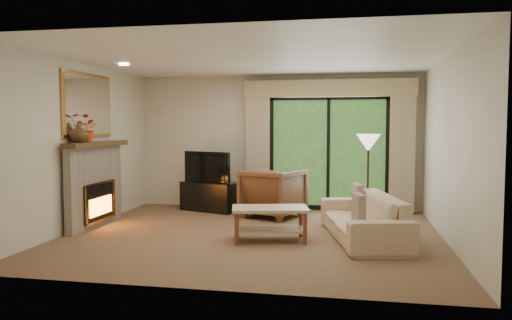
% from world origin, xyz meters
% --- Properties ---
extents(floor, '(5.50, 5.50, 0.00)m').
position_xyz_m(floor, '(0.00, 0.00, 0.00)').
color(floor, brown).
rests_on(floor, ground).
extents(ceiling, '(5.50, 5.50, 0.00)m').
position_xyz_m(ceiling, '(0.00, 0.00, 2.60)').
color(ceiling, white).
rests_on(ceiling, ground).
extents(wall_back, '(5.00, 0.00, 5.00)m').
position_xyz_m(wall_back, '(0.00, 2.50, 1.30)').
color(wall_back, beige).
rests_on(wall_back, ground).
extents(wall_front, '(5.00, 0.00, 5.00)m').
position_xyz_m(wall_front, '(0.00, -2.50, 1.30)').
color(wall_front, beige).
rests_on(wall_front, ground).
extents(wall_left, '(0.00, 5.00, 5.00)m').
position_xyz_m(wall_left, '(-2.75, 0.00, 1.30)').
color(wall_left, beige).
rests_on(wall_left, ground).
extents(wall_right, '(0.00, 5.00, 5.00)m').
position_xyz_m(wall_right, '(2.75, 0.00, 1.30)').
color(wall_right, beige).
rests_on(wall_right, ground).
extents(fireplace, '(0.24, 1.70, 1.37)m').
position_xyz_m(fireplace, '(-2.63, 0.20, 0.69)').
color(fireplace, gray).
rests_on(fireplace, floor).
extents(mirror, '(0.07, 1.45, 1.02)m').
position_xyz_m(mirror, '(-2.71, 0.20, 1.95)').
color(mirror, gold).
rests_on(mirror, wall_left).
extents(sliding_door, '(2.26, 0.10, 2.16)m').
position_xyz_m(sliding_door, '(1.00, 2.45, 1.10)').
color(sliding_door, black).
rests_on(sliding_door, floor).
extents(curtain_left, '(0.45, 0.18, 2.35)m').
position_xyz_m(curtain_left, '(-0.35, 2.34, 1.20)').
color(curtain_left, tan).
rests_on(curtain_left, floor).
extents(curtain_right, '(0.45, 0.18, 2.35)m').
position_xyz_m(curtain_right, '(2.35, 2.34, 1.20)').
color(curtain_right, tan).
rests_on(curtain_right, floor).
extents(cornice, '(3.20, 0.24, 0.32)m').
position_xyz_m(cornice, '(1.00, 2.36, 2.32)').
color(cornice, tan).
rests_on(cornice, wall_back).
extents(media_console, '(1.20, 0.83, 0.55)m').
position_xyz_m(media_console, '(-1.20, 1.95, 0.27)').
color(media_console, black).
rests_on(media_console, floor).
extents(tv, '(1.00, 0.47, 0.59)m').
position_xyz_m(tv, '(-1.20, 1.95, 0.84)').
color(tv, black).
rests_on(tv, media_console).
extents(armchair, '(1.22, 1.24, 0.87)m').
position_xyz_m(armchair, '(0.08, 1.53, 0.43)').
color(armchair, brown).
rests_on(armchair, floor).
extents(sofa, '(1.32, 2.32, 0.64)m').
position_xyz_m(sofa, '(1.61, 0.05, 0.32)').
color(sofa, tan).
rests_on(sofa, floor).
extents(pillow_near, '(0.19, 0.40, 0.39)m').
position_xyz_m(pillow_near, '(1.53, -0.58, 0.54)').
color(pillow_near, brown).
rests_on(pillow_near, sofa).
extents(pillow_far, '(0.17, 0.38, 0.37)m').
position_xyz_m(pillow_far, '(1.53, 0.68, 0.54)').
color(pillow_far, brown).
rests_on(pillow_far, sofa).
extents(coffee_table, '(1.16, 0.80, 0.48)m').
position_xyz_m(coffee_table, '(0.31, -0.29, 0.24)').
color(coffee_table, tan).
rests_on(coffee_table, floor).
extents(floor_lamp, '(0.40, 0.40, 1.48)m').
position_xyz_m(floor_lamp, '(1.71, 1.30, 0.74)').
color(floor_lamp, '#F4E4C0').
rests_on(floor_lamp, floor).
extents(vase, '(0.34, 0.34, 0.30)m').
position_xyz_m(vase, '(-2.61, -0.29, 1.52)').
color(vase, '#473019').
rests_on(vase, fireplace).
extents(branches, '(0.48, 0.45, 0.43)m').
position_xyz_m(branches, '(-2.61, -0.03, 1.59)').
color(branches, '#C73E12').
rests_on(branches, fireplace).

